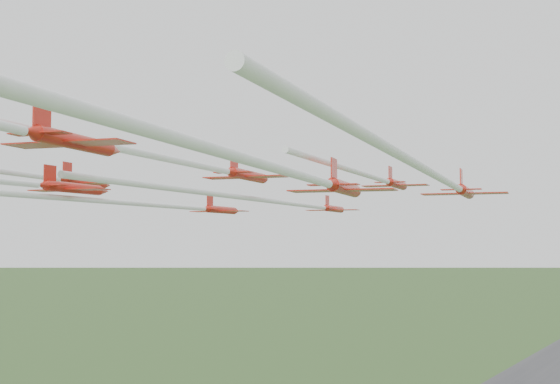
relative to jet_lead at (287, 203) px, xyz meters
The scene contains 7 objects.
jet_lead is the anchor object (origin of this frame).
jet_row2_left 14.93m from the jet_lead, 145.82° to the right, with size 13.72×56.36×2.51m.
jet_row2_right 12.83m from the jet_lead, ahead, with size 11.93×43.80×2.49m.
jet_row3_left 29.32m from the jet_lead, 130.46° to the right, with size 15.39×42.56×2.71m.
jet_row3_mid 23.98m from the jet_lead, 79.40° to the right, with size 16.46×56.06×2.79m.
jet_row3_right 34.06m from the jet_lead, 35.96° to the right, with size 16.89×61.51×2.55m.
jet_row4_right 36.50m from the jet_lead, 54.74° to the right, with size 16.81×49.92×2.82m.
Camera 1 is at (46.13, -70.49, 43.09)m, focal length 45.00 mm.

